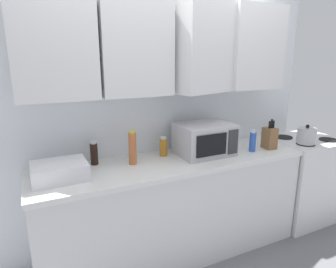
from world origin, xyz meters
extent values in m
cube|color=white|center=(0.00, 0.03, 1.30)|extent=(3.22, 0.06, 2.60)
cube|color=silver|center=(-0.87, -0.15, 1.83)|extent=(0.56, 0.33, 0.75)
cube|color=silver|center=(-0.29, -0.15, 1.83)|extent=(0.56, 0.33, 0.75)
cube|color=silver|center=(0.29, -0.20, 1.83)|extent=(0.63, 0.48, 0.75)
cube|color=silver|center=(0.87, -0.15, 1.83)|extent=(0.56, 0.33, 0.75)
cube|color=silver|center=(0.00, -0.30, 0.43)|extent=(2.32, 0.60, 0.86)
cube|color=white|center=(0.00, -0.30, 0.88)|extent=(2.35, 0.63, 0.04)
cube|color=silver|center=(1.56, -0.32, 0.45)|extent=(0.76, 0.64, 0.90)
cylinder|color=black|center=(1.39, -0.46, 0.91)|extent=(0.18, 0.18, 0.01)
cylinder|color=black|center=(1.73, -0.46, 0.91)|extent=(0.18, 0.18, 0.01)
cylinder|color=black|center=(1.39, -0.18, 0.91)|extent=(0.18, 0.18, 0.01)
cylinder|color=black|center=(1.73, -0.18, 0.91)|extent=(0.18, 0.18, 0.01)
cylinder|color=#B2B2B7|center=(1.39, -0.46, 0.99)|extent=(0.18, 0.18, 0.15)
sphere|color=black|center=(1.39, -0.46, 1.08)|extent=(0.04, 0.04, 0.04)
cube|color=#B7B7BC|center=(0.31, -0.27, 1.04)|extent=(0.48, 0.36, 0.28)
cube|color=black|center=(0.26, -0.46, 1.04)|extent=(0.29, 0.01, 0.18)
cube|color=#2D2D33|center=(0.48, -0.46, 1.04)|extent=(0.10, 0.01, 0.21)
cube|color=silver|center=(-0.92, -0.30, 0.96)|extent=(0.38, 0.30, 0.12)
cube|color=brown|center=(0.96, -0.40, 1.00)|extent=(0.10, 0.12, 0.20)
cylinder|color=black|center=(0.94, -0.41, 1.14)|extent=(0.02, 0.02, 0.07)
cylinder|color=black|center=(0.96, -0.41, 1.14)|extent=(0.02, 0.02, 0.09)
cylinder|color=black|center=(0.99, -0.41, 1.13)|extent=(0.02, 0.02, 0.07)
cylinder|color=#BC6638|center=(-0.35, -0.24, 1.03)|extent=(0.06, 0.06, 0.26)
cylinder|color=yellow|center=(-0.35, -0.24, 1.17)|extent=(0.04, 0.04, 0.02)
cylinder|color=#AD701E|center=(-0.04, -0.16, 0.98)|extent=(0.07, 0.07, 0.15)
cylinder|color=silver|center=(-0.04, -0.16, 1.06)|extent=(0.05, 0.05, 0.02)
cylinder|color=black|center=(-0.63, -0.11, 0.99)|extent=(0.06, 0.06, 0.17)
cylinder|color=silver|center=(-0.63, -0.11, 1.09)|extent=(0.05, 0.05, 0.03)
cylinder|color=#2D56B7|center=(0.75, -0.40, 0.99)|extent=(0.06, 0.06, 0.18)
cylinder|color=silver|center=(0.75, -0.40, 1.09)|extent=(0.04, 0.04, 0.03)
camera|label=1|loc=(-1.08, -2.41, 1.75)|focal=31.64mm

